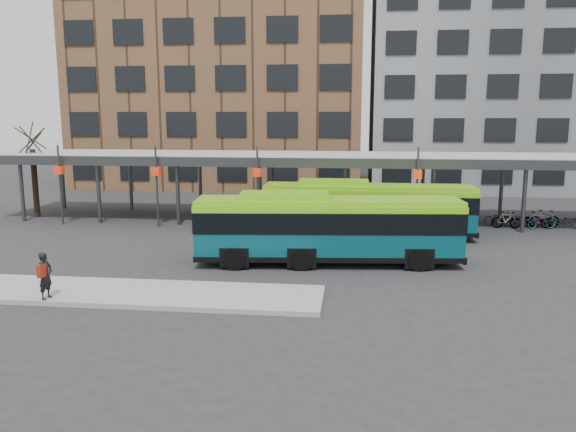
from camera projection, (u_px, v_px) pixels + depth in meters
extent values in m
plane|color=#28282B|center=(290.00, 277.00, 22.84)|extent=(120.00, 120.00, 0.00)
cube|color=gray|center=(132.00, 293.00, 20.53)|extent=(14.00, 3.00, 0.18)
cube|color=#999B9E|center=(314.00, 157.00, 34.85)|extent=(40.00, 6.00, 0.35)
cube|color=#383A3D|center=(310.00, 163.00, 31.94)|extent=(40.00, 0.15, 0.55)
cylinder|color=#383A3D|center=(22.00, 191.00, 34.86)|extent=(0.24, 0.24, 3.80)
cylinder|color=#383A3D|center=(63.00, 182.00, 39.74)|extent=(0.24, 0.24, 3.80)
cylinder|color=#383A3D|center=(99.00, 192.00, 34.28)|extent=(0.24, 0.24, 3.80)
cylinder|color=#383A3D|center=(131.00, 183.00, 39.17)|extent=(0.24, 0.24, 3.80)
cylinder|color=#383A3D|center=(178.00, 193.00, 33.70)|extent=(0.24, 0.24, 3.80)
cylinder|color=#383A3D|center=(200.00, 184.00, 38.59)|extent=(0.24, 0.24, 3.80)
cylinder|color=#383A3D|center=(260.00, 195.00, 33.12)|extent=(0.24, 0.24, 3.80)
cylinder|color=#383A3D|center=(272.00, 185.00, 38.01)|extent=(0.24, 0.24, 3.80)
cylinder|color=#383A3D|center=(345.00, 196.00, 32.54)|extent=(0.24, 0.24, 3.80)
cylinder|color=#383A3D|center=(346.00, 186.00, 37.43)|extent=(0.24, 0.24, 3.80)
cylinder|color=#383A3D|center=(433.00, 198.00, 31.97)|extent=(0.24, 0.24, 3.80)
cylinder|color=#383A3D|center=(423.00, 187.00, 36.85)|extent=(0.24, 0.24, 3.80)
cylinder|color=#383A3D|center=(524.00, 199.00, 31.39)|extent=(0.24, 0.24, 3.80)
cylinder|color=#383A3D|center=(501.00, 188.00, 36.28)|extent=(0.24, 0.24, 3.80)
cylinder|color=#383A3D|center=(60.00, 185.00, 33.64)|extent=(0.12, 0.12, 4.80)
cube|color=red|center=(59.00, 170.00, 33.48)|extent=(0.45, 0.45, 0.45)
cylinder|color=#383A3D|center=(157.00, 187.00, 32.95)|extent=(0.12, 0.12, 4.80)
cube|color=red|center=(156.00, 171.00, 32.79)|extent=(0.45, 0.45, 0.45)
cylinder|color=#383A3D|center=(257.00, 188.00, 32.25)|extent=(0.12, 0.12, 4.80)
cube|color=red|center=(257.00, 173.00, 32.09)|extent=(0.45, 0.45, 0.45)
cylinder|color=#383A3D|center=(417.00, 191.00, 31.21)|extent=(0.12, 0.12, 4.80)
cube|color=red|center=(417.00, 174.00, 31.05)|extent=(0.45, 0.45, 0.45)
cylinder|color=black|center=(35.00, 183.00, 36.27)|extent=(0.36, 0.36, 4.40)
cylinder|color=black|center=(33.00, 143.00, 35.80)|extent=(0.08, 1.63, 1.59)
cylinder|color=black|center=(33.00, 143.00, 35.91)|extent=(1.63, 0.13, 1.59)
cylinder|color=black|center=(30.00, 143.00, 35.82)|extent=(0.15, 1.63, 1.59)
cylinder|color=black|center=(31.00, 143.00, 35.72)|extent=(1.63, 0.10, 1.59)
cube|color=brown|center=(224.00, 68.00, 53.36)|extent=(26.00, 14.00, 22.00)
cube|color=slate|center=(507.00, 77.00, 50.53)|extent=(24.00, 14.00, 20.00)
cube|color=#07434E|center=(328.00, 230.00, 24.76)|extent=(11.68, 3.51, 2.40)
cube|color=black|center=(328.00, 219.00, 24.68)|extent=(11.73, 3.57, 0.91)
cube|color=#71C013|center=(328.00, 201.00, 24.54)|extent=(11.67, 3.41, 0.19)
cube|color=#71C013|center=(284.00, 196.00, 24.54)|extent=(3.98, 2.09, 0.34)
cube|color=black|center=(327.00, 254.00, 24.95)|extent=(11.74, 3.57, 0.23)
cylinder|color=black|center=(419.00, 260.00, 23.72)|extent=(0.98, 0.38, 0.96)
cylinder|color=black|center=(409.00, 247.00, 26.02)|extent=(0.98, 0.38, 0.96)
cylinder|color=black|center=(302.00, 259.00, 23.82)|extent=(0.98, 0.38, 0.96)
cylinder|color=black|center=(302.00, 247.00, 26.12)|extent=(0.98, 0.38, 0.96)
cylinder|color=black|center=(234.00, 259.00, 23.87)|extent=(0.98, 0.38, 0.96)
cylinder|color=black|center=(240.00, 247.00, 26.18)|extent=(0.98, 0.38, 0.96)
cube|color=#07434E|center=(368.00, 210.00, 30.33)|extent=(11.16, 2.36, 2.32)
cube|color=black|center=(368.00, 201.00, 30.25)|extent=(11.21, 2.42, 0.88)
cube|color=#71C013|center=(368.00, 187.00, 30.11)|extent=(11.16, 2.27, 0.19)
cube|color=#71C013|center=(334.00, 183.00, 30.29)|extent=(3.72, 1.68, 0.33)
cube|color=black|center=(367.00, 229.00, 30.52)|extent=(11.22, 2.42, 0.22)
cylinder|color=black|center=(440.00, 234.00, 28.99)|extent=(0.93, 0.28, 0.93)
cylinder|color=black|center=(434.00, 226.00, 31.20)|extent=(0.93, 0.28, 0.93)
cylinder|color=black|center=(347.00, 232.00, 29.53)|extent=(0.93, 0.28, 0.93)
cylinder|color=black|center=(347.00, 224.00, 31.75)|extent=(0.93, 0.28, 0.93)
cylinder|color=black|center=(294.00, 231.00, 29.84)|extent=(0.93, 0.28, 0.93)
cylinder|color=black|center=(298.00, 223.00, 32.06)|extent=(0.93, 0.28, 0.93)
imported|color=black|center=(45.00, 276.00, 19.49)|extent=(0.47, 0.65, 1.66)
cube|color=#9B230E|center=(41.00, 271.00, 19.28)|extent=(0.22, 0.33, 0.44)
imported|color=slate|center=(499.00, 219.00, 33.46)|extent=(1.76, 0.83, 0.89)
imported|color=slate|center=(507.00, 220.00, 32.80)|extent=(1.68, 0.47, 1.01)
imported|color=slate|center=(517.00, 218.00, 33.43)|extent=(1.80, 0.65, 0.94)
imported|color=slate|center=(537.00, 220.00, 32.91)|extent=(1.65, 0.81, 0.95)
imported|color=slate|center=(541.00, 221.00, 32.60)|extent=(1.82, 1.01, 0.90)
imported|color=slate|center=(544.00, 219.00, 33.05)|extent=(1.78, 0.64, 1.05)
imported|color=slate|center=(569.00, 222.00, 32.67)|extent=(1.71, 0.95, 0.85)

